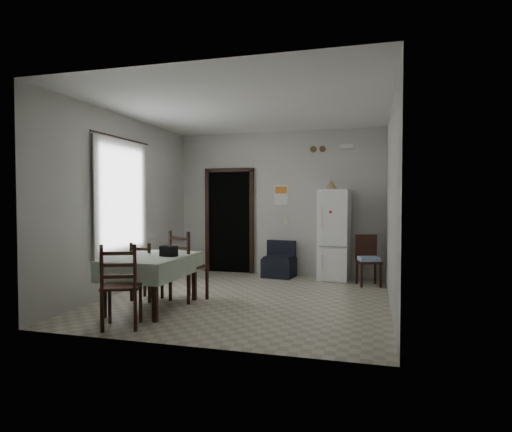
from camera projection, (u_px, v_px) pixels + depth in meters
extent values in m
plane|color=#B8B096|center=(247.00, 298.00, 6.57)|extent=(4.50, 4.50, 0.00)
cube|color=black|center=(233.00, 222.00, 9.18)|extent=(0.90, 0.45, 2.10)
cube|color=black|center=(208.00, 222.00, 9.08)|extent=(0.08, 0.10, 2.18)
cube|color=black|center=(252.00, 223.00, 8.82)|extent=(0.08, 0.10, 2.18)
cube|color=black|center=(229.00, 170.00, 8.91)|extent=(1.06, 0.10, 0.08)
cube|color=silver|center=(116.00, 198.00, 6.89)|extent=(0.10, 1.20, 1.60)
cube|color=silver|center=(122.00, 198.00, 6.86)|extent=(0.02, 1.45, 1.85)
cylinder|color=black|center=(122.00, 138.00, 6.83)|extent=(0.02, 1.60, 0.02)
cube|color=white|center=(281.00, 195.00, 8.65)|extent=(0.28, 0.02, 0.40)
cube|color=orange|center=(281.00, 190.00, 8.64)|extent=(0.24, 0.01, 0.14)
cube|color=beige|center=(286.00, 221.00, 8.65)|extent=(0.08, 0.02, 0.12)
cylinder|color=#513D20|center=(313.00, 149.00, 8.45)|extent=(0.12, 0.03, 0.12)
cylinder|color=#513D20|center=(322.00, 149.00, 8.40)|extent=(0.12, 0.03, 0.12)
cube|color=white|center=(347.00, 146.00, 8.25)|extent=(0.25, 0.07, 0.09)
cone|color=tan|center=(331.00, 185.00, 8.10)|extent=(0.25, 0.25, 0.19)
cube|color=black|center=(169.00, 251.00, 5.89)|extent=(0.24, 0.16, 0.14)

